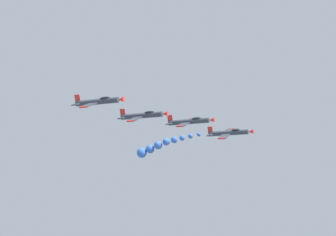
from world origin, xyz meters
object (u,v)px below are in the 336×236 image
at_px(airplane_lead, 229,133).
at_px(airplane_right_inner, 142,115).
at_px(airplane_left_inner, 189,121).
at_px(airplane_left_outer, 98,102).

xyz_separation_m(airplane_lead, airplane_right_inner, (16.96, -13.71, 1.72)).
xyz_separation_m(airplane_lead, airplane_left_inner, (8.80, -6.40, 1.44)).
distance_m(airplane_lead, airplane_left_inner, 10.98).
xyz_separation_m(airplane_right_inner, airplane_left_outer, (9.16, -5.16, 1.32)).
height_order(airplane_left_inner, airplane_left_outer, airplane_left_outer).
height_order(airplane_lead, airplane_left_inner, airplane_left_inner).
bearing_deg(airplane_lead, airplane_left_inner, -36.05).
bearing_deg(airplane_right_inner, airplane_left_outer, -29.39).
distance_m(airplane_lead, airplane_right_inner, 21.88).
height_order(airplane_lead, airplane_right_inner, airplane_right_inner).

